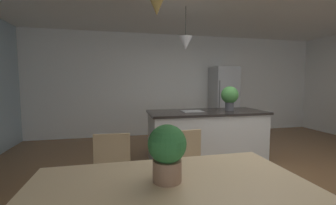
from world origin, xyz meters
TOP-DOWN VIEW (x-y plane):
  - ground_plane at (0.00, 0.00)m, footprint 10.00×8.40m
  - wall_back_kitchen at (0.00, 3.26)m, footprint 10.00×0.12m
  - dining_table at (-1.40, -1.25)m, footprint 1.86×0.92m
  - chair_far_right at (-0.99, -0.42)m, footprint 0.43×0.43m
  - chair_far_left at (-1.82, -0.42)m, footprint 0.44×0.44m
  - kitchen_island at (-0.19, 1.03)m, footprint 2.08×0.88m
  - refrigerator at (1.06, 2.86)m, footprint 0.64×0.67m
  - pendant_over_table at (-1.46, -1.15)m, footprint 0.16×0.16m
  - pendant_over_island_main at (-0.59, 1.03)m, footprint 0.23×0.23m
  - potted_plant_on_island at (0.26, 1.03)m, footprint 0.31×0.31m
  - potted_plant_on_table at (-1.41, -1.22)m, footprint 0.26×0.26m

SIDE VIEW (x-z plane):
  - ground_plane at x=0.00m, z-range -0.04..0.00m
  - kitchen_island at x=-0.19m, z-range 0.01..0.92m
  - chair_far_right at x=-0.99m, z-range 0.04..0.91m
  - chair_far_left at x=-1.82m, z-range 0.04..0.91m
  - dining_table at x=-1.40m, z-range 0.30..1.04m
  - refrigerator at x=1.06m, z-range 0.00..1.84m
  - potted_plant_on_table at x=-1.41m, z-range 0.76..1.15m
  - potted_plant_on_island at x=0.26m, z-range 0.94..1.39m
  - wall_back_kitchen at x=0.00m, z-range 0.00..2.70m
  - pendant_over_table at x=-1.46m, z-range 1.52..2.37m
  - pendant_over_island_main at x=-0.59m, z-range 1.72..2.45m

